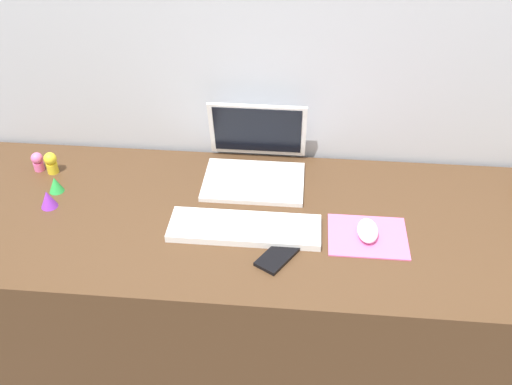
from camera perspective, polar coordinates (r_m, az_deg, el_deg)
The scene contains 12 objects.
ground_plane at distance 2.15m, azimuth 0.41°, elevation -18.02°, with size 6.00×6.00×0.00m, color #59514C.
back_wall at distance 1.92m, azimuth 1.43°, elevation 3.31°, with size 3.05×0.05×1.40m, color #B2B7C1.
desk at distance 1.86m, azimuth 0.46°, elevation -11.44°, with size 1.85×0.65×0.74m, color #4C331E.
laptop at distance 1.76m, azimuth -0.06°, elevation 3.40°, with size 0.30×0.26×0.21m.
keyboard at distance 1.56m, azimuth -1.12°, elevation -3.55°, with size 0.41×0.13×0.02m, color white.
mousepad at distance 1.58m, azimuth 10.96°, elevation -4.27°, with size 0.21×0.17×0.00m, color pink.
mouse at distance 1.56m, azimuth 10.97°, elevation -3.71°, with size 0.06×0.10×0.03m, color white.
cell_phone at distance 1.49m, azimuth 2.21°, elevation -6.24°, with size 0.06×0.13×0.01m, color black.
toy_figurine_pink at distance 1.91m, azimuth -20.76°, elevation 2.91°, with size 0.04×0.04×0.06m.
toy_figurine_purple at distance 1.74m, azimuth -19.91°, elevation -0.69°, with size 0.05×0.05×0.05m, color purple.
toy_figurine_green at distance 1.79m, azimuth -19.19°, elevation 0.75°, with size 0.04×0.04×0.05m, color green.
toy_figurine_yellow at distance 1.88m, azimuth -19.58°, elevation 2.83°, with size 0.04×0.04×0.07m.
Camera 1 is at (0.10, -1.24, 1.76)m, focal length 40.50 mm.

